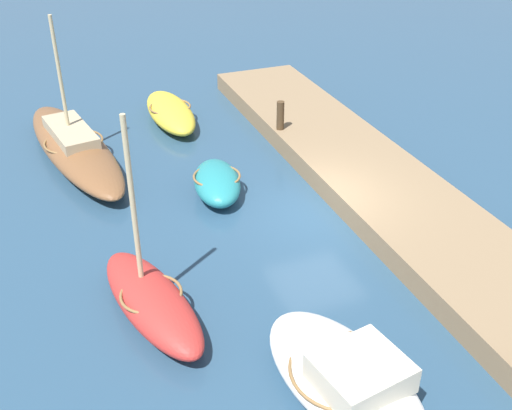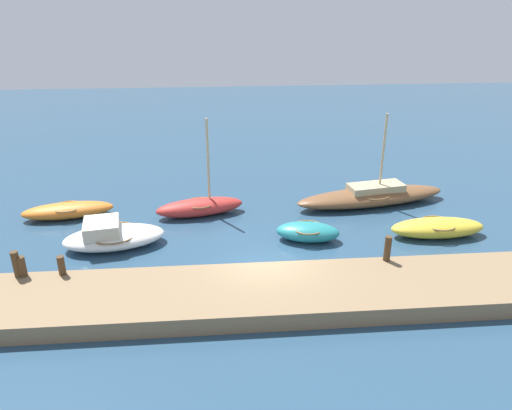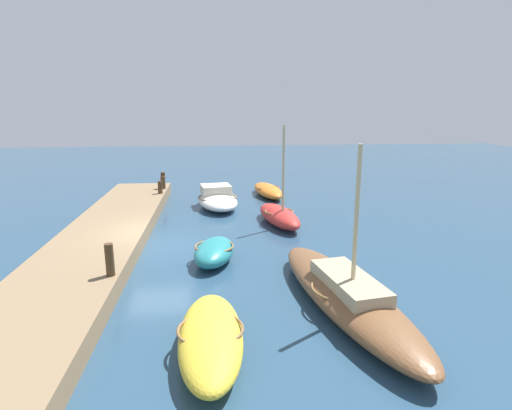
{
  "view_description": "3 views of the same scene",
  "coord_description": "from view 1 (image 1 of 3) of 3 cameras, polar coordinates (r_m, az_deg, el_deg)",
  "views": [
    {
      "loc": [
        -13.68,
        7.24,
        9.5
      ],
      "look_at": [
        -0.4,
        2.07,
        0.97
      ],
      "focal_mm": 44.18,
      "sensor_mm": 36.0,
      "label": 1
    },
    {
      "loc": [
        -1.72,
        -16.3,
        9.83
      ],
      "look_at": [
        0.04,
        4.42,
        0.85
      ],
      "focal_mm": 34.02,
      "sensor_mm": 36.0,
      "label": 2
    },
    {
      "loc": [
        16.73,
        2.47,
        5.66
      ],
      "look_at": [
        -1.19,
        4.18,
        1.32
      ],
      "focal_mm": 29.57,
      "sensor_mm": 36.0,
      "label": 3
    }
  ],
  "objects": [
    {
      "name": "dinghy_teal",
      "position": [
        18.88,
        -3.55,
        2.07
      ],
      "size": [
        2.96,
        1.9,
        0.8
      ],
      "rotation": [
        0.0,
        0.0,
        -0.2
      ],
      "color": "teal",
      "rests_on": "ground_plane"
    },
    {
      "name": "rowboat_red",
      "position": [
        14.41,
        -9.42,
        -8.51
      ],
      "size": [
        4.42,
        2.16,
        4.74
      ],
      "rotation": [
        0.0,
        0.0,
        0.2
      ],
      "color": "#B72D28",
      "rests_on": "ground_plane"
    },
    {
      "name": "rowboat_yellow",
      "position": [
        23.96,
        -7.75,
        8.33
      ],
      "size": [
        4.2,
        1.57,
        0.8
      ],
      "rotation": [
        0.0,
        0.0,
        0.01
      ],
      "color": "gold",
      "rests_on": "ground_plane"
    },
    {
      "name": "ground_plane",
      "position": [
        18.16,
        5.63,
        -0.8
      ],
      "size": [
        84.0,
        84.0,
        0.0
      ],
      "primitive_type": "plane",
      "color": "navy"
    },
    {
      "name": "sailboat_brown",
      "position": [
        21.78,
        -16.14,
        5.16
      ],
      "size": [
        8.17,
        3.18,
        4.69
      ],
      "rotation": [
        0.0,
        0.0,
        0.17
      ],
      "color": "brown",
      "rests_on": "ground_plane"
    },
    {
      "name": "motorboat_white",
      "position": [
        12.61,
        8.12,
        -15.13
      ],
      "size": [
        4.49,
        2.76,
        1.21
      ],
      "rotation": [
        0.0,
        0.0,
        0.17
      ],
      "color": "white",
      "rests_on": "ground_plane"
    },
    {
      "name": "mooring_post_east",
      "position": [
        21.59,
        2.22,
        8.1
      ],
      "size": [
        0.26,
        0.26,
        1.0
      ],
      "primitive_type": "cylinder",
      "color": "#47331E",
      "rests_on": "dock_platform"
    },
    {
      "name": "dock_platform",
      "position": [
        18.97,
        11.56,
        1.28
      ],
      "size": [
        21.4,
        3.33,
        0.64
      ],
      "primitive_type": "cube",
      "color": "#846B4C",
      "rests_on": "ground_plane"
    }
  ]
}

